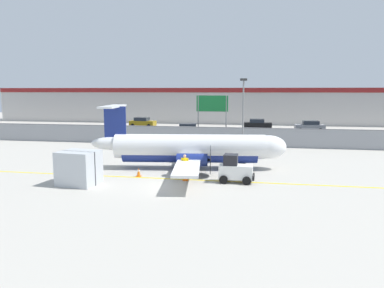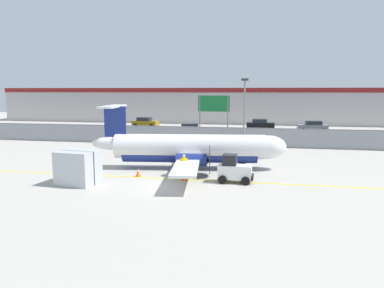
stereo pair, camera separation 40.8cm
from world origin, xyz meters
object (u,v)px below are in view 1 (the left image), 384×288
Objects in this scene: traffic_cone_far_left at (190,159)px; traffic_cone_far_right at (139,172)px; ground_crew_worker at (185,165)px; cargo_container at (79,168)px; parked_car_1 at (187,130)px; parked_car_2 at (258,124)px; baggage_tug at (235,170)px; traffic_cone_near_left at (185,172)px; traffic_cone_near_right at (186,176)px; parked_car_3 at (310,126)px; apron_light_pole at (243,108)px; commuter_airplane at (193,148)px; highway_sign at (212,108)px; parked_car_0 at (143,122)px.

traffic_cone_far_left is 1.00× the size of traffic_cone_far_right.
ground_crew_worker is 7.04m from cargo_container.
parked_car_2 is (9.17, 9.80, 0.00)m from parked_car_1.
baggage_tug is 0.56× the size of parked_car_2.
traffic_cone_near_left and traffic_cone_near_right have the same top height.
parked_car_2 is at bearing 80.17° from cargo_container.
traffic_cone_far_right is (-3.35, -0.00, -0.64)m from ground_crew_worker.
traffic_cone_far_left is 0.15× the size of parked_car_3.
apron_light_pole is at bearing -94.76° from parked_car_2.
parked_car_3 is at bearing 58.61° from commuter_airplane.
highway_sign is (-12.50, -14.11, 3.24)m from parked_car_3.
apron_light_pole reaches higher than ground_crew_worker.
ground_crew_worker is at bearing 31.10° from cargo_container.
cargo_container is (-6.44, -2.85, 0.15)m from ground_crew_worker.
traffic_cone_far_left is at bearing 124.95° from baggage_tug.
parked_car_0 is 1.02× the size of parked_car_3.
highway_sign reaches higher than traffic_cone_near_left.
highway_sign is at bearing 83.44° from commuter_airplane.
apron_light_pole reaches higher than highway_sign.
commuter_airplane reaches higher than traffic_cone_near_left.
parked_car_2 is 7.78m from parked_car_3.
traffic_cone_near_left is at bearing -99.29° from parked_car_2.
traffic_cone_near_right is 3.56m from traffic_cone_far_right.
traffic_cone_far_left is (-0.61, 5.14, 0.00)m from traffic_cone_near_left.
highway_sign is (6.11, 20.13, 3.04)m from cargo_container.
ground_crew_worker is 5.98m from traffic_cone_far_left.
cargo_container is at bearing -72.93° from parked_car_0.
parked_car_1 is at bearing 94.62° from commuter_airplane.
baggage_tug is (3.53, -3.86, -0.75)m from commuter_airplane.
baggage_tug is at bearing 91.84° from ground_crew_worker.
traffic_cone_far_right is 0.12× the size of highway_sign.
apron_light_pole reaches higher than traffic_cone_far_left.
parked_car_0 is at bearing 130.47° from apron_light_pole.
traffic_cone_near_left is (6.30, 3.61, -0.79)m from cargo_container.
traffic_cone_near_left is at bearing 37.00° from cargo_container.
traffic_cone_far_right is 15.54m from apron_light_pole.
highway_sign is (-0.49, 17.83, 3.83)m from traffic_cone_near_right.
cargo_container is 4.11× the size of traffic_cone_near_right.
baggage_tug is at bearing -77.79° from highway_sign.
commuter_airplane reaches higher than ground_crew_worker.
parked_car_0 is 18.56m from parked_car_2.
traffic_cone_near_left and traffic_cone_far_right have the same top height.
parked_car_1 is at bearing -133.99° from parked_car_2.
highway_sign reaches higher than traffic_cone_far_right.
ground_crew_worker is 0.40× the size of parked_car_3.
traffic_cone_far_right is 0.15× the size of parked_car_0.
apron_light_pole is 1.32× the size of highway_sign.
commuter_airplane reaches higher than traffic_cone_near_right.
traffic_cone_near_right is 36.94m from parked_car_0.
traffic_cone_far_right is at bearing 49.92° from cargo_container.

